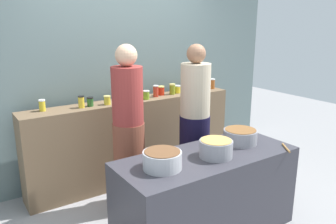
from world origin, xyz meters
The scene contains 23 objects.
ground centered at (0.00, 0.00, 0.00)m, with size 12.00×12.00×0.00m, color gray.
storefront_wall centered at (0.00, 1.45, 1.50)m, with size 4.80×0.12×3.00m, color slate.
display_shelf centered at (0.00, 1.10, 0.52)m, with size 2.70×0.36×1.04m, color brown.
prep_table centered at (0.00, -0.30, 0.40)m, with size 1.70×0.70×0.79m, color #34333B.
preserve_jar_0 centered at (-1.06, 1.17, 1.10)m, with size 0.07×0.07×0.12m.
preserve_jar_1 centered at (-0.67, 1.07, 1.10)m, with size 0.07×0.07×0.13m.
preserve_jar_2 centered at (-0.56, 1.08, 1.09)m, with size 0.07×0.07×0.11m.
preserve_jar_3 centered at (-0.37, 1.05, 1.09)m, with size 0.08×0.08×0.10m.
preserve_jar_4 centered at (-0.11, 1.12, 1.10)m, with size 0.09×0.09×0.13m.
preserve_jar_5 centered at (0.03, 1.12, 1.11)m, with size 0.07×0.07×0.14m.
preserve_jar_6 centered at (0.14, 1.04, 1.09)m, with size 0.08×0.08×0.11m.
preserve_jar_7 centered at (0.31, 1.09, 1.11)m, with size 0.07×0.07×0.15m.
preserve_jar_8 centered at (0.42, 1.14, 1.10)m, with size 0.09×0.09×0.12m.
preserve_jar_9 centered at (0.57, 1.10, 1.11)m, with size 0.08×0.08×0.14m.
preserve_jar_10 centered at (0.67, 1.12, 1.09)m, with size 0.08×0.08×0.10m.
preserve_jar_11 centered at (1.01, 1.05, 1.11)m, with size 0.07×0.07×0.14m.
preserve_jar_12 centered at (1.25, 1.11, 1.11)m, with size 0.09×0.09×0.14m.
cooking_pot_left centered at (-0.50, -0.32, 0.87)m, with size 0.32×0.32×0.15m.
cooking_pot_center centered at (0.03, -0.37, 0.87)m, with size 0.30×0.30×0.16m.
cooking_pot_right centered at (0.46, -0.24, 0.86)m, with size 0.33×0.33×0.14m.
wooden_spoon centered at (0.72, -0.60, 0.80)m, with size 0.02×0.02×0.22m, color #9E703D.
cook_with_tongs centered at (-0.38, 0.52, 0.81)m, with size 0.33×0.33×1.75m.
cook_in_cap centered at (0.38, 0.38, 0.79)m, with size 0.34×0.34×1.73m.
Camera 1 is at (-1.89, -2.48, 1.97)m, focal length 36.20 mm.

